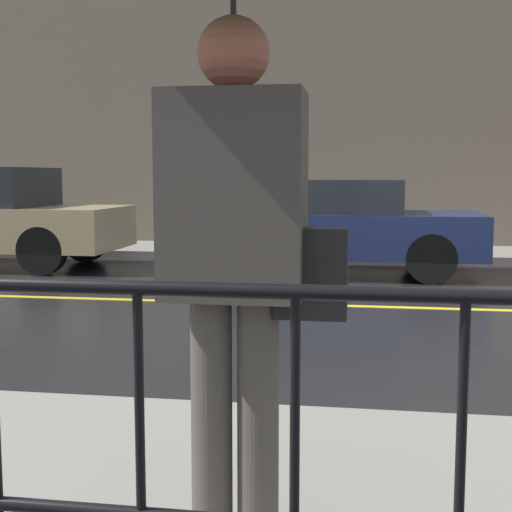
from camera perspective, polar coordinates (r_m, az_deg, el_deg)
ground_plane at (r=7.84m, az=14.56°, el=-4.11°), size 80.00×80.00×0.00m
sidewalk_far at (r=12.52m, az=12.49°, el=0.17°), size 28.00×1.88×0.13m
lane_marking at (r=7.84m, az=14.56°, el=-4.08°), size 25.20×0.12×0.01m
building_storefront at (r=13.64m, az=12.53°, el=13.37°), size 28.00×0.30×6.16m
pedestrian at (r=2.42m, az=-1.70°, el=17.75°), size 1.10×1.10×2.22m
car_navy at (r=10.27m, az=6.46°, el=2.48°), size 3.96×1.79×1.35m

